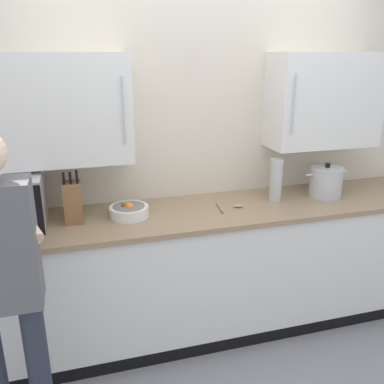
{
  "coord_description": "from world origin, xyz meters",
  "views": [
    {
      "loc": [
        -0.86,
        -1.87,
        1.95
      ],
      "look_at": [
        -0.15,
        0.6,
        1.08
      ],
      "focal_mm": 39.2,
      "sensor_mm": 36.0,
      "label": 1
    }
  ],
  "objects": [
    {
      "name": "back_wall_tiled",
      "position": [
        -0.0,
        0.96,
        1.37
      ],
      "size": [
        4.0,
        0.44,
        2.57
      ],
      "color": "beige",
      "rests_on": "ground_plane"
    },
    {
      "name": "wooden_spoon",
      "position": [
        0.13,
        0.63,
        0.94
      ],
      "size": [
        0.18,
        0.2,
        0.02
      ],
      "color": "tan",
      "rests_on": "counter_unit"
    },
    {
      "name": "stock_pot",
      "position": [
        0.89,
        0.66,
        1.04
      ],
      "size": [
        0.33,
        0.24,
        0.25
      ],
      "color": "#B7BABF",
      "rests_on": "counter_unit"
    },
    {
      "name": "counter_unit",
      "position": [
        0.0,
        0.65,
        0.46
      ],
      "size": [
        3.47,
        0.66,
        0.93
      ],
      "color": "white",
      "rests_on": "ground_plane"
    },
    {
      "name": "knife_block",
      "position": [
        -0.9,
        0.68,
        1.06
      ],
      "size": [
        0.11,
        0.15,
        0.34
      ],
      "color": "brown",
      "rests_on": "counter_unit"
    },
    {
      "name": "thermos_flask",
      "position": [
        0.49,
        0.68,
        1.08
      ],
      "size": [
        0.09,
        0.09,
        0.3
      ],
      "color": "#B7BABF",
      "rests_on": "counter_unit"
    },
    {
      "name": "fruit_bowl",
      "position": [
        -0.56,
        0.66,
        0.97
      ],
      "size": [
        0.25,
        0.25,
        0.1
      ],
      "color": "white",
      "rests_on": "counter_unit"
    },
    {
      "name": "person_figure",
      "position": [
        -1.23,
        -0.04,
        0.99
      ],
      "size": [
        0.44,
        0.55,
        1.65
      ],
      "color": "#282D3D",
      "rests_on": "ground_plane"
    }
  ]
}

